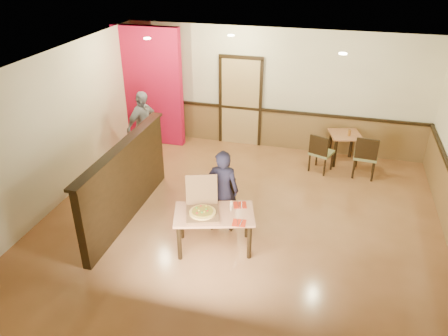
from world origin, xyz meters
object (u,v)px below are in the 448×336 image
object	(u,v)px
side_chair_left	(321,152)
side_chair_right	(366,155)
diner	(223,191)
main_table	(214,219)
pizza_box	(202,209)
side_table	(344,141)
diner_chair	(223,200)
condiment	(349,133)
passerby	(143,126)

from	to	relation	value
side_chair_left	side_chair_right	bearing A→B (deg)	-158.72
diner	main_table	bearing A→B (deg)	85.67
side_chair_right	side_chair_left	bearing A→B (deg)	3.82
main_table	side_chair_left	bearing A→B (deg)	48.45
side_chair_left	pizza_box	size ratio (longest dim) A/B	1.20
side_table	diner	size ratio (longest dim) A/B	0.53
diner_chair	condiment	size ratio (longest dim) A/B	6.16
side_table	diner	xyz separation A→B (m)	(-1.95, -3.14, 0.22)
diner	passerby	xyz separation A→B (m)	(-2.41, 2.14, 0.05)
passerby	side_table	bearing A→B (deg)	-56.87
side_chair_left	side_table	bearing A→B (deg)	-105.96
pizza_box	diner	bearing A→B (deg)	55.85
diner	side_table	bearing A→B (deg)	-127.41
diner	pizza_box	distance (m)	0.64
diner_chair	passerby	bearing A→B (deg)	132.46
side_table	condiment	size ratio (longest dim) A/B	5.76
side_chair_right	passerby	world-z (taller)	passerby
main_table	diner_chair	distance (m)	0.72
main_table	diner_chair	bearing A→B (deg)	77.12
main_table	passerby	distance (m)	3.65
side_chair_left	condiment	bearing A→B (deg)	-114.59
side_chair_right	pizza_box	distance (m)	4.05
passerby	pizza_box	bearing A→B (deg)	-120.69
main_table	side_chair_right	bearing A→B (deg)	36.09
diner	condiment	size ratio (longest dim) A/B	10.84
diner_chair	condiment	bearing A→B (deg)	47.32
main_table	diner	xyz separation A→B (m)	(-0.01, 0.58, 0.18)
side_chair_left	pizza_box	bearing A→B (deg)	84.44
main_table	condiment	world-z (taller)	condiment
side_table	diner	world-z (taller)	diner
side_chair_right	side_table	bearing A→B (deg)	-49.93
diner_chair	pizza_box	bearing A→B (deg)	-107.41
passerby	diner_chair	bearing A→B (deg)	-109.85
side_chair_right	main_table	bearing A→B (deg)	56.88
side_chair_right	pizza_box	xyz separation A→B (m)	(-2.56, -3.14, 0.22)
diner	pizza_box	bearing A→B (deg)	69.64
side_table	pizza_box	world-z (taller)	pizza_box
diner_chair	diner	distance (m)	0.32
diner	pizza_box	size ratio (longest dim) A/B	2.04
side_chair_right	condiment	size ratio (longest dim) A/B	6.88
diner_chair	side_chair_left	distance (m)	2.82
passerby	condiment	distance (m)	4.52
side_chair_left	condiment	size ratio (longest dim) A/B	6.37
side_chair_right	pizza_box	size ratio (longest dim) A/B	1.30
passerby	side_chair_left	bearing A→B (deg)	-64.07
diner_chair	diner	xyz separation A→B (m)	(0.03, -0.14, 0.28)
main_table	side_chair_right	world-z (taller)	side_chair_right
diner_chair	side_chair_left	size ratio (longest dim) A/B	0.97
side_table	diner	bearing A→B (deg)	-121.81
side_chair_right	passerby	xyz separation A→B (m)	(-4.80, -0.38, 0.28)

